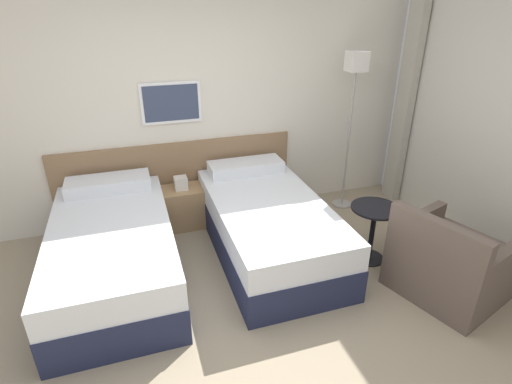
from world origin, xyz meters
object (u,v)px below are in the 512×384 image
at_px(armchair, 450,265).
at_px(bed_near_door, 114,251).
at_px(floor_lamp, 354,84).
at_px(side_table, 373,223).
at_px(nightstand, 183,206).
at_px(bed_near_window, 268,225).

bearing_deg(armchair, bed_near_door, 50.51).
height_order(floor_lamp, side_table, floor_lamp).
bearing_deg(floor_lamp, armchair, -88.39).
xyz_separation_m(bed_near_door, nightstand, (0.75, 0.78, -0.05)).
bearing_deg(bed_near_window, armchair, -40.34).
bearing_deg(bed_near_window, side_table, -26.90).
distance_m(floor_lamp, side_table, 1.63).
xyz_separation_m(bed_near_door, side_table, (2.42, -0.47, 0.11)).
bearing_deg(side_table, armchair, -59.29).
distance_m(nightstand, side_table, 2.10).
bearing_deg(floor_lamp, side_table, -106.12).
relative_size(nightstand, side_table, 1.03).
bearing_deg(bed_near_window, bed_near_door, 180.00).
distance_m(nightstand, floor_lamp, 2.38).
distance_m(bed_near_window, armchair, 1.71).
height_order(bed_near_door, side_table, bed_near_door).
relative_size(floor_lamp, side_table, 3.20).
bearing_deg(nightstand, side_table, -36.78).
bearing_deg(nightstand, floor_lamp, -3.16).
bearing_deg(armchair, bed_near_window, 31.77).
bearing_deg(bed_near_door, nightstand, 46.25).
bearing_deg(bed_near_window, floor_lamp, 28.11).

